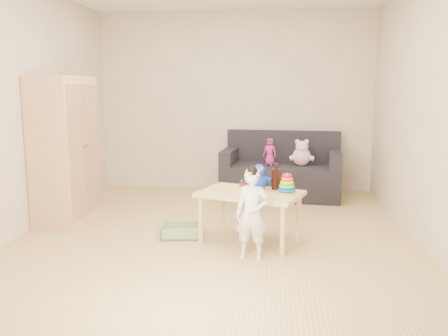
# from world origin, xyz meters

# --- Properties ---
(room) EXTENTS (4.50, 4.50, 4.50)m
(room) POSITION_xyz_m (0.00, 0.00, 1.30)
(room) COLOR tan
(room) RESTS_ON ground
(wardrobe) EXTENTS (0.45, 0.91, 1.63)m
(wardrobe) POSITION_xyz_m (-1.76, 0.33, 0.82)
(wardrobe) COLOR #DFB47A
(wardrobe) RESTS_ON ground
(sofa) EXTENTS (1.68, 0.95, 0.45)m
(sofa) POSITION_xyz_m (0.69, 1.77, 0.23)
(sofa) COLOR black
(sofa) RESTS_ON ground
(play_table) EXTENTS (1.11, 0.89, 0.51)m
(play_table) POSITION_xyz_m (0.36, -0.25, 0.25)
(play_table) COLOR #E9CB7F
(play_table) RESTS_ON ground
(storage_bin) EXTENTS (0.46, 0.37, 0.12)m
(storage_bin) POSITION_xyz_m (-0.34, -0.16, 0.06)
(storage_bin) COLOR #82A376
(storage_bin) RESTS_ON ground
(toddler) EXTENTS (0.31, 0.22, 0.79)m
(toddler) POSITION_xyz_m (0.40, -0.72, 0.40)
(toddler) COLOR white
(toddler) RESTS_ON ground
(pink_bear) EXTENTS (0.27, 0.23, 0.30)m
(pink_bear) POSITION_xyz_m (0.96, 1.73, 0.61)
(pink_bear) COLOR #FFBBD2
(pink_bear) RESTS_ON sofa
(doll) EXTENTS (0.22, 0.18, 0.37)m
(doll) POSITION_xyz_m (0.53, 1.70, 0.64)
(doll) COLOR #C02478
(doll) RESTS_ON sofa
(ring_stacker) EXTENTS (0.17, 0.17, 0.20)m
(ring_stacker) POSITION_xyz_m (0.71, -0.31, 0.58)
(ring_stacker) COLOR #D2EA0C
(ring_stacker) RESTS_ON play_table
(brown_bottle) EXTENTS (0.09, 0.09, 0.26)m
(brown_bottle) POSITION_xyz_m (0.61, -0.11, 0.62)
(brown_bottle) COLOR black
(brown_bottle) RESTS_ON play_table
(blue_plush) EXTENTS (0.27, 0.26, 0.26)m
(blue_plush) POSITION_xyz_m (0.44, -0.11, 0.63)
(blue_plush) COLOR #1B41F5
(blue_plush) RESTS_ON play_table
(wooden_figure) EXTENTS (0.05, 0.05, 0.12)m
(wooden_figure) POSITION_xyz_m (0.28, -0.25, 0.56)
(wooden_figure) COLOR maroon
(wooden_figure) RESTS_ON play_table
(yellow_book) EXTENTS (0.26, 0.26, 0.01)m
(yellow_book) POSITION_xyz_m (0.30, -0.12, 0.51)
(yellow_book) COLOR yellow
(yellow_book) RESTS_ON play_table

